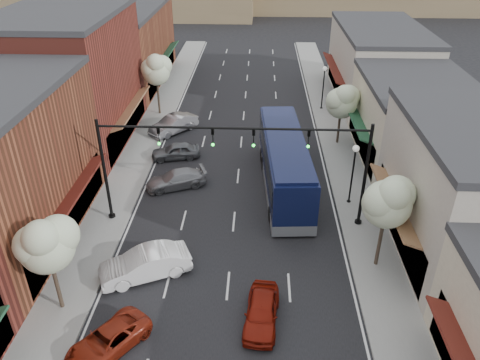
# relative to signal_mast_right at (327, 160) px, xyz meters

# --- Properties ---
(ground) EXTENTS (160.00, 160.00, 0.00)m
(ground) POSITION_rel_signal_mast_right_xyz_m (-5.62, -8.00, -4.62)
(ground) COLOR black
(ground) RESTS_ON ground
(sidewalk_left) EXTENTS (2.80, 73.00, 0.15)m
(sidewalk_left) POSITION_rel_signal_mast_right_xyz_m (-14.02, 10.50, -4.55)
(sidewalk_left) COLOR gray
(sidewalk_left) RESTS_ON ground
(sidewalk_right) EXTENTS (2.80, 73.00, 0.15)m
(sidewalk_right) POSITION_rel_signal_mast_right_xyz_m (2.78, 10.50, -4.55)
(sidewalk_right) COLOR gray
(sidewalk_right) RESTS_ON ground
(curb_left) EXTENTS (0.25, 73.00, 0.17)m
(curb_left) POSITION_rel_signal_mast_right_xyz_m (-12.62, 10.50, -4.55)
(curb_left) COLOR gray
(curb_left) RESTS_ON ground
(curb_right) EXTENTS (0.25, 73.00, 0.17)m
(curb_right) POSITION_rel_signal_mast_right_xyz_m (1.38, 10.50, -4.55)
(curb_right) COLOR gray
(curb_right) RESTS_ON ground
(bldg_left_midfar) EXTENTS (10.14, 14.10, 10.90)m
(bldg_left_midfar) POSITION_rel_signal_mast_right_xyz_m (-19.86, 12.00, 0.78)
(bldg_left_midfar) COLOR maroon
(bldg_left_midfar) RESTS_ON ground
(bldg_left_far) EXTENTS (10.14, 18.10, 8.40)m
(bldg_left_far) POSITION_rel_signal_mast_right_xyz_m (-19.84, 28.00, -0.46)
(bldg_left_far) COLOR brown
(bldg_left_far) RESTS_ON ground
(bldg_right_midnear) EXTENTS (9.14, 12.10, 7.90)m
(bldg_right_midnear) POSITION_rel_signal_mast_right_xyz_m (8.10, -2.00, -0.72)
(bldg_right_midnear) COLOR #AFA596
(bldg_right_midnear) RESTS_ON ground
(bldg_right_midfar) EXTENTS (9.14, 12.10, 6.40)m
(bldg_right_midfar) POSITION_rel_signal_mast_right_xyz_m (8.08, 10.00, -1.46)
(bldg_right_midfar) COLOR beige
(bldg_right_midfar) RESTS_ON ground
(bldg_right_far) EXTENTS (9.14, 16.10, 7.40)m
(bldg_right_far) POSITION_rel_signal_mast_right_xyz_m (8.09, 24.00, -0.96)
(bldg_right_far) COLOR #AFA596
(bldg_right_far) RESTS_ON ground
(signal_mast_right) EXTENTS (8.22, 0.46, 7.00)m
(signal_mast_right) POSITION_rel_signal_mast_right_xyz_m (0.00, 0.00, 0.00)
(signal_mast_right) COLOR black
(signal_mast_right) RESTS_ON ground
(signal_mast_left) EXTENTS (8.22, 0.46, 7.00)m
(signal_mast_left) POSITION_rel_signal_mast_right_xyz_m (-11.24, 0.00, 0.00)
(signal_mast_left) COLOR black
(signal_mast_left) RESTS_ON ground
(tree_right_near) EXTENTS (2.85, 2.65, 5.95)m
(tree_right_near) POSITION_rel_signal_mast_right_xyz_m (2.73, -4.05, -0.17)
(tree_right_near) COLOR #47382B
(tree_right_near) RESTS_ON ground
(tree_right_far) EXTENTS (2.85, 2.65, 5.43)m
(tree_right_far) POSITION_rel_signal_mast_right_xyz_m (2.73, 11.95, -0.63)
(tree_right_far) COLOR #47382B
(tree_right_far) RESTS_ON ground
(tree_left_near) EXTENTS (2.85, 2.65, 5.69)m
(tree_left_near) POSITION_rel_signal_mast_right_xyz_m (-13.87, -8.05, -0.40)
(tree_left_near) COLOR #47382B
(tree_left_near) RESTS_ON ground
(tree_left_far) EXTENTS (2.85, 2.65, 6.13)m
(tree_left_far) POSITION_rel_signal_mast_right_xyz_m (-13.87, 17.95, -0.02)
(tree_left_far) COLOR #47382B
(tree_left_far) RESTS_ON ground
(lamp_post_near) EXTENTS (0.44, 0.44, 4.44)m
(lamp_post_near) POSITION_rel_signal_mast_right_xyz_m (2.18, 2.50, -1.62)
(lamp_post_near) COLOR black
(lamp_post_near) RESTS_ON ground
(lamp_post_far) EXTENTS (0.44, 0.44, 4.44)m
(lamp_post_far) POSITION_rel_signal_mast_right_xyz_m (2.18, 20.00, -1.62)
(lamp_post_far) COLOR black
(lamp_post_far) RESTS_ON ground
(coach_bus) EXTENTS (3.61, 12.83, 3.87)m
(coach_bus) POSITION_rel_signal_mast_right_xyz_m (-2.25, 4.58, -2.61)
(coach_bus) COLOR #0D1335
(coach_bus) RESTS_ON ground
(red_hatchback) EXTENTS (1.96, 4.07, 1.34)m
(red_hatchback) POSITION_rel_signal_mast_right_xyz_m (-3.81, -8.45, -3.95)
(red_hatchback) COLOR maroon
(red_hatchback) RESTS_ON ground
(parked_car_a) EXTENTS (3.94, 4.44, 1.14)m
(parked_car_a) POSITION_rel_signal_mast_right_xyz_m (-10.82, -10.44, -4.05)
(parked_car_a) COLOR maroon
(parked_car_a) RESTS_ON ground
(parked_car_b) EXTENTS (5.21, 3.63, 1.63)m
(parked_car_b) POSITION_rel_signal_mast_right_xyz_m (-10.19, -5.38, -3.81)
(parked_car_b) COLOR white
(parked_car_b) RESTS_ON ground
(parked_car_c) EXTENTS (4.73, 3.23, 1.27)m
(parked_car_c) POSITION_rel_signal_mast_right_xyz_m (-10.06, 4.21, -3.99)
(parked_car_c) COLOR gray
(parked_car_c) RESTS_ON ground
(parked_car_d) EXTENTS (4.13, 2.40, 1.32)m
(parked_car_d) POSITION_rel_signal_mast_right_xyz_m (-10.80, 8.71, -3.96)
(parked_car_d) COLOR #5C5F63
(parked_car_d) RESTS_ON ground
(parked_car_e) EXTENTS (4.32, 4.65, 1.55)m
(parked_car_e) POSITION_rel_signal_mast_right_xyz_m (-11.82, 13.82, -3.85)
(parked_car_e) COLOR #A09FA5
(parked_car_e) RESTS_ON ground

